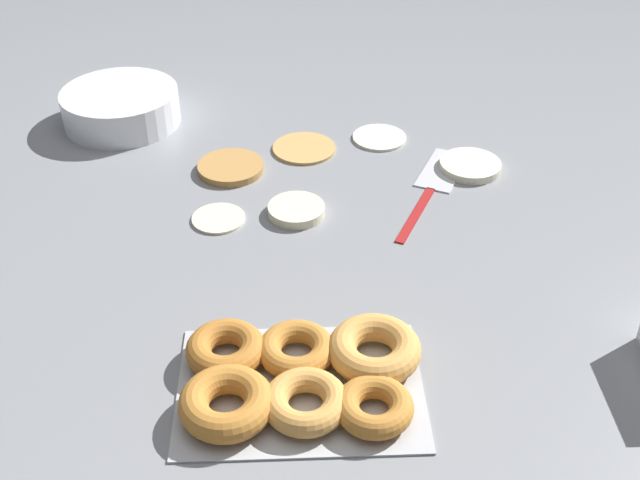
{
  "coord_description": "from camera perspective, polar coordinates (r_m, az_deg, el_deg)",
  "views": [
    {
      "loc": [
        -0.07,
        -1.0,
        0.69
      ],
      "look_at": [
        -0.03,
        -0.11,
        0.04
      ],
      "focal_mm": 45.0,
      "sensor_mm": 36.0,
      "label": 1
    }
  ],
  "objects": [
    {
      "name": "pancake_2",
      "position": [
        1.22,
        -1.69,
        2.14
      ],
      "size": [
        0.09,
        0.09,
        0.01
      ],
      "primitive_type": "cylinder",
      "color": "beige",
      "rests_on": "ground_plane"
    },
    {
      "name": "ground_plane",
      "position": [
        1.22,
        1.31,
        1.65
      ],
      "size": [
        3.0,
        3.0,
        0.0
      ],
      "primitive_type": "plane",
      "color": "gray"
    },
    {
      "name": "pancake_0",
      "position": [
        1.39,
        -1.14,
        6.63
      ],
      "size": [
        0.11,
        0.11,
        0.01
      ],
      "primitive_type": "cylinder",
      "color": "tan",
      "rests_on": "ground_plane"
    },
    {
      "name": "batter_bowl",
      "position": [
        1.51,
        -13.98,
        9.17
      ],
      "size": [
        0.21,
        0.21,
        0.06
      ],
      "color": "white",
      "rests_on": "ground_plane"
    },
    {
      "name": "pancake_4",
      "position": [
        1.35,
        10.63,
        5.21
      ],
      "size": [
        0.1,
        0.1,
        0.01
      ],
      "primitive_type": "cylinder",
      "color": "beige",
      "rests_on": "ground_plane"
    },
    {
      "name": "pancake_3",
      "position": [
        1.33,
        -6.37,
        5.15
      ],
      "size": [
        0.11,
        0.11,
        0.01
      ],
      "primitive_type": "cylinder",
      "color": "#B27F42",
      "rests_on": "ground_plane"
    },
    {
      "name": "pancake_1",
      "position": [
        1.42,
        4.25,
        7.36
      ],
      "size": [
        0.09,
        0.09,
        0.01
      ],
      "primitive_type": "cylinder",
      "color": "silver",
      "rests_on": "ground_plane"
    },
    {
      "name": "donut_tray",
      "position": [
        0.94,
        -1.43,
        -9.66
      ],
      "size": [
        0.29,
        0.2,
        0.04
      ],
      "color": "#ADAFB5",
      "rests_on": "ground_plane"
    },
    {
      "name": "spatula",
      "position": [
        1.32,
        8.33,
        4.33
      ],
      "size": [
        0.16,
        0.28,
        0.01
      ],
      "rotation": [
        0.0,
        0.0,
        1.13
      ],
      "color": "maroon",
      "rests_on": "ground_plane"
    },
    {
      "name": "pancake_5",
      "position": [
        1.22,
        -7.23,
        1.71
      ],
      "size": [
        0.08,
        0.08,
        0.01
      ],
      "primitive_type": "cylinder",
      "color": "beige",
      "rests_on": "ground_plane"
    }
  ]
}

